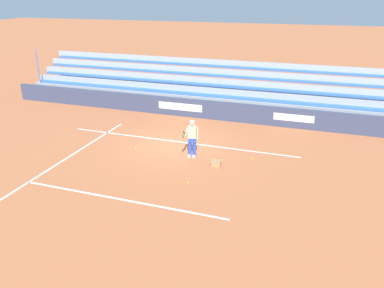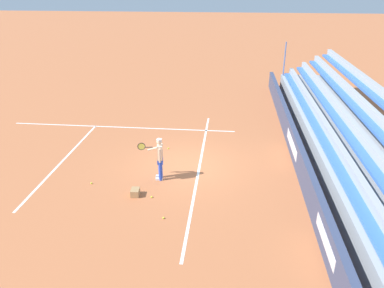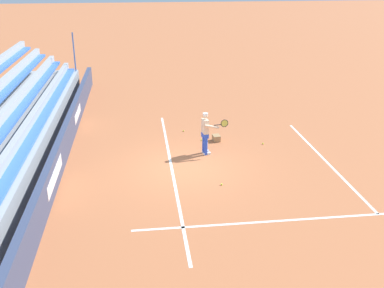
% 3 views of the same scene
% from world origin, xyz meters
% --- Properties ---
extents(ground_plane, '(160.00, 160.00, 0.00)m').
position_xyz_m(ground_plane, '(0.00, 0.00, 0.00)').
color(ground_plane, '#B7663D').
extents(court_baseline_white, '(12.00, 0.10, 0.01)m').
position_xyz_m(court_baseline_white, '(0.00, -0.50, 0.00)').
color(court_baseline_white, white).
rests_on(court_baseline_white, ground).
extents(court_sideline_white, '(0.10, 12.00, 0.01)m').
position_xyz_m(court_sideline_white, '(4.11, 4.00, 0.00)').
color(court_sideline_white, white).
rests_on(court_sideline_white, ground).
extents(court_service_line_white, '(8.22, 0.10, 0.01)m').
position_xyz_m(court_service_line_white, '(0.00, 5.50, 0.00)').
color(court_service_line_white, white).
rests_on(court_service_line_white, ground).
extents(back_wall_sponsor_board, '(26.60, 0.25, 1.10)m').
position_xyz_m(back_wall_sponsor_board, '(-0.00, -4.60, 0.55)').
color(back_wall_sponsor_board, '#384260').
rests_on(back_wall_sponsor_board, ground).
extents(bleacher_stand, '(25.27, 3.20, 3.40)m').
position_xyz_m(bleacher_stand, '(0.00, -6.83, 0.76)').
color(bleacher_stand, '#9EA3A8').
rests_on(bleacher_stand, ground).
extents(tennis_player, '(0.59, 1.04, 1.71)m').
position_xyz_m(tennis_player, '(-1.23, 0.97, 0.89)').
color(tennis_player, blue).
rests_on(tennis_player, ground).
extents(ball_box_cardboard, '(0.42, 0.33, 0.26)m').
position_xyz_m(ball_box_cardboard, '(-2.57, 1.65, 0.13)').
color(ball_box_cardboard, '#A87F51').
rests_on(ball_box_cardboard, ground).
extents(tennis_ball_stray_back, '(0.07, 0.07, 0.07)m').
position_xyz_m(tennis_ball_stray_back, '(-2.67, 1.02, 0.03)').
color(tennis_ball_stray_back, '#CCE533').
rests_on(tennis_ball_stray_back, ground).
extents(tennis_ball_toward_net, '(0.07, 0.07, 0.07)m').
position_xyz_m(tennis_ball_toward_net, '(-1.93, 3.55, 0.03)').
color(tennis_ball_toward_net, '#CCE533').
rests_on(tennis_ball_toward_net, ground).
extents(tennis_ball_near_player, '(0.07, 0.07, 0.07)m').
position_xyz_m(tennis_ball_near_player, '(1.61, 1.10, 0.03)').
color(tennis_ball_near_player, '#CCE533').
rests_on(tennis_ball_near_player, ground).
extents(tennis_ball_far_right, '(0.07, 0.07, 0.07)m').
position_xyz_m(tennis_ball_far_right, '(-3.91, 0.36, 0.03)').
color(tennis_ball_far_right, '#CCE533').
rests_on(tennis_ball_far_right, ground).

